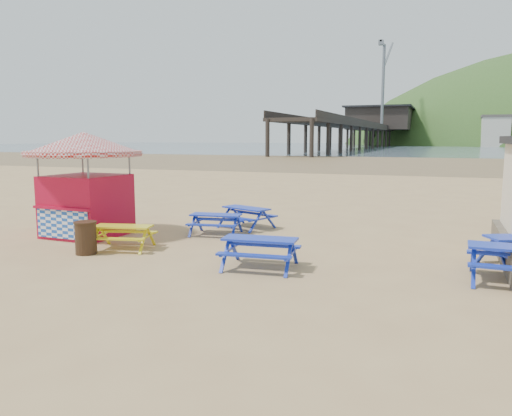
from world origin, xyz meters
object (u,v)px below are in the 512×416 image
at_px(picnic_table_blue_b, 246,218).
at_px(picnic_table_yellow, 123,237).
at_px(picnic_table_blue_a, 216,224).
at_px(ice_cream_kiosk, 85,171).
at_px(litter_bin, 86,238).

bearing_deg(picnic_table_blue_b, picnic_table_yellow, -94.02).
relative_size(picnic_table_blue_a, picnic_table_blue_b, 0.84).
height_order(picnic_table_blue_b, ice_cream_kiosk, ice_cream_kiosk).
height_order(picnic_table_blue_b, litter_bin, litter_bin).
bearing_deg(picnic_table_blue_a, picnic_table_yellow, -126.75).
bearing_deg(picnic_table_blue_a, ice_cream_kiosk, -165.87).
distance_m(picnic_table_blue_b, picnic_table_yellow, 4.74).
distance_m(ice_cream_kiosk, litter_bin, 3.15).
distance_m(picnic_table_blue_b, ice_cream_kiosk, 5.49).
relative_size(picnic_table_yellow, ice_cream_kiosk, 0.48).
bearing_deg(litter_bin, picnic_table_blue_a, 59.81).
distance_m(picnic_table_blue_a, picnic_table_blue_b, 1.55).
bearing_deg(ice_cream_kiosk, picnic_table_yellow, -27.28).
bearing_deg(picnic_table_yellow, picnic_table_blue_b, 51.62).
distance_m(picnic_table_blue_b, litter_bin, 5.76).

